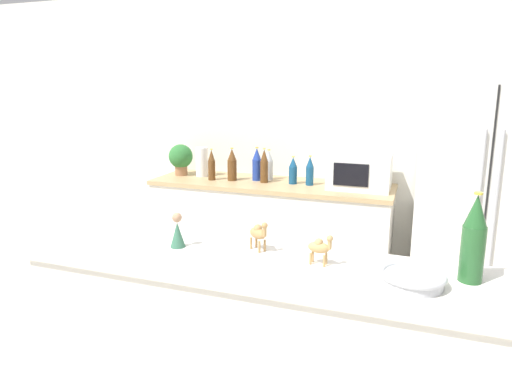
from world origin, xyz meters
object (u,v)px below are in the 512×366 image
Objects in this scene: back_bottle_3 at (264,166)px; back_bottle_4 at (310,171)px; back_bottle_2 at (293,171)px; microwave at (360,171)px; back_bottle_0 at (232,165)px; refrigerator at (479,204)px; back_bottle_1 at (257,165)px; back_bottle_6 at (269,165)px; camel_figurine_second at (258,233)px; fruit_bowl at (412,278)px; potted_plant at (181,158)px; wine_bottle at (474,239)px; back_bottle_5 at (212,165)px; wise_man_figurine_crimson at (177,232)px; paper_towel_roll at (202,162)px; camel_figurine at (320,247)px.

back_bottle_4 is (0.39, 0.03, -0.02)m from back_bottle_3.
back_bottle_2 is 0.25m from back_bottle_3.
back_bottle_0 reaches higher than microwave.
refrigerator is 1.75m from back_bottle_1.
camel_figurine_second is at bearing -73.03° from back_bottle_6.
fruit_bowl is at bearing -66.25° from back_bottle_4.
potted_plant is 0.81× the size of wine_bottle.
back_bottle_3 is at bearing -175.67° from back_bottle_4.
refrigerator is 1.77m from wine_bottle.
back_bottle_2 is (0.53, 0.04, -0.03)m from back_bottle_0.
back_bottle_3 is at bearing 6.79° from back_bottle_5.
wise_man_figurine_crimson is at bearing -83.59° from back_bottle_3.
paper_towel_roll is at bearing 113.51° from wise_man_figurine_crimson.
potted_plant is 1.04× the size of back_bottle_5.
camel_figurine_second is 0.37m from wise_man_figurine_crimson.
camel_figurine_second is at bearing -52.16° from potted_plant.
paper_towel_roll is 1.06× the size of back_bottle_4.
back_bottle_5 reaches higher than fruit_bowl.
back_bottle_0 reaches higher than potted_plant.
microwave is 3.61× the size of camel_figurine.
camel_figurine is (1.15, -1.80, 0.02)m from back_bottle_0.
fruit_bowl is 1.83× the size of camel_figurine.
paper_towel_roll is 2.16m from camel_figurine_second.
potted_plant is 1.60m from microwave.
back_bottle_2 is (-0.54, -0.01, -0.03)m from microwave.
microwave is 0.87m from back_bottle_1.
wine_bottle reaches higher than back_bottle_0.
refrigerator is 3.65× the size of microwave.
camel_figurine is at bearing -71.40° from back_bottle_2.
back_bottle_6 is (-1.65, 0.16, 0.16)m from refrigerator.
potted_plant is at bearing 141.03° from wine_bottle.
back_bottle_2 reaches higher than fruit_bowl.
back_bottle_4 is at bearing -13.93° from back_bottle_6.
back_bottle_4 is at bearing 104.53° from camel_figurine.
back_bottle_5 is at bearing 132.69° from fruit_bowl.
back_bottle_5 is at bearing 137.79° from wine_bottle.
paper_towel_roll is 1.61× the size of wise_man_figurine_crimson.
camel_figurine is 0.66m from wise_man_figurine_crimson.
refrigerator is 6.17× the size of back_bottle_0.
potted_plant is 0.37m from back_bottle_5.
back_bottle_6 is 1.88× the size of camel_figurine_second.
potted_plant is at bearing 179.97° from microwave.
potted_plant is at bearing 118.68° from wise_man_figurine_crimson.
camel_figurine_second reaches higher than fruit_bowl.
back_bottle_4 is at bearing -0.93° from potted_plant.
paper_towel_roll is 0.75× the size of wine_bottle.
refrigerator is 1.66m from back_bottle_3.
back_bottle_4 is at bearing 113.75° from fruit_bowl.
back_bottle_6 is (-0.24, 0.09, 0.02)m from back_bottle_2.
refrigerator is at bearing -5.81° from microwave.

